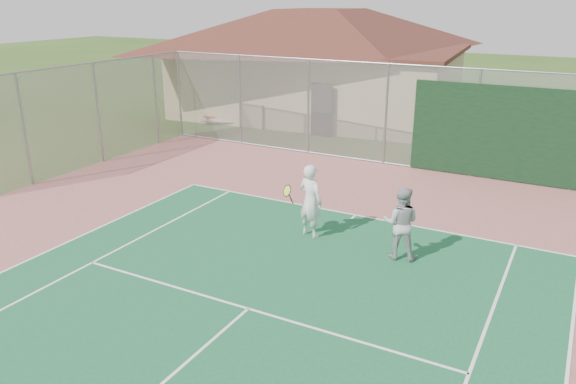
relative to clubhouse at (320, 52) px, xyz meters
The scene contains 6 objects.
back_fence 11.43m from the clubhouse, 38.03° to the right, with size 20.08×0.11×3.53m.
side_fence_left 11.97m from the clubhouse, 105.44° to the right, with size 0.08×9.00×3.50m.
clubhouse is the anchor object (origin of this frame).
bleachers 4.98m from the clubhouse, 123.17° to the right, with size 3.40×2.55×1.08m.
player_white_front 15.42m from the clubhouse, 65.52° to the right, with size 1.08×0.80×1.83m.
player_grey_back 16.65m from the clubhouse, 58.35° to the right, with size 0.94×0.80×1.69m.
Camera 1 is at (5.11, -1.47, 5.67)m, focal length 35.00 mm.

